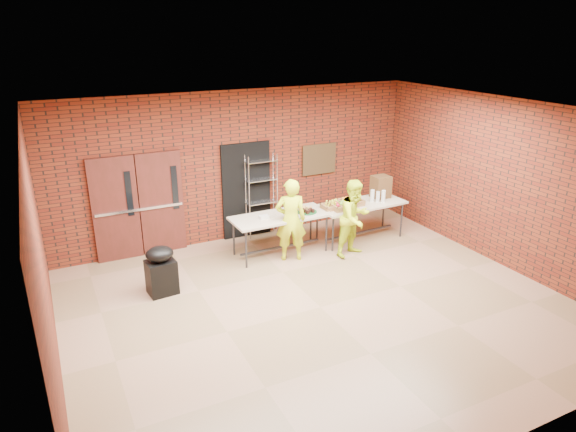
% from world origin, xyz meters
% --- Properties ---
extents(room, '(8.08, 7.08, 3.28)m').
position_xyz_m(room, '(0.00, 0.00, 1.60)').
color(room, olive).
rests_on(room, ground).
extents(double_doors, '(1.78, 0.12, 2.10)m').
position_xyz_m(double_doors, '(-2.20, 3.44, 1.05)').
color(double_doors, '#4F1B16').
rests_on(double_doors, room).
extents(dark_doorway, '(1.10, 0.06, 2.10)m').
position_xyz_m(dark_doorway, '(0.10, 3.46, 1.05)').
color(dark_doorway, black).
rests_on(dark_doorway, room).
extents(bronze_plaque, '(0.85, 0.04, 0.70)m').
position_xyz_m(bronze_plaque, '(1.90, 3.45, 1.55)').
color(bronze_plaque, '#3D2F18').
rests_on(bronze_plaque, room).
extents(wire_rack, '(0.68, 0.24, 1.86)m').
position_xyz_m(wire_rack, '(0.40, 3.32, 0.93)').
color(wire_rack, silver).
rests_on(wire_rack, room).
extents(table_left, '(2.02, 0.86, 0.82)m').
position_xyz_m(table_left, '(0.35, 2.27, 0.75)').
color(table_left, tan).
rests_on(table_left, room).
extents(table_right, '(2.01, 0.91, 0.81)m').
position_xyz_m(table_right, '(2.24, 2.20, 0.74)').
color(table_right, tan).
rests_on(table_right, room).
extents(basket_bananas, '(0.41, 0.32, 0.13)m').
position_xyz_m(basket_bananas, '(1.50, 2.19, 0.87)').
color(basket_bananas, '#98683D').
rests_on(basket_bananas, table_right).
extents(basket_oranges, '(0.49, 0.38, 0.15)m').
position_xyz_m(basket_oranges, '(1.99, 2.21, 0.88)').
color(basket_oranges, '#98683D').
rests_on(basket_oranges, table_right).
extents(basket_apples, '(0.50, 0.39, 0.15)m').
position_xyz_m(basket_apples, '(1.70, 2.08, 0.88)').
color(basket_apples, '#98683D').
rests_on(basket_apples, table_right).
extents(muffin_tray, '(0.42, 0.42, 0.10)m').
position_xyz_m(muffin_tray, '(0.92, 2.21, 0.87)').
color(muffin_tray, '#154F21').
rests_on(muffin_tray, table_left).
extents(napkin_box, '(0.19, 0.13, 0.06)m').
position_xyz_m(napkin_box, '(-0.02, 2.26, 0.86)').
color(napkin_box, silver).
rests_on(napkin_box, table_left).
extents(coffee_dispenser, '(0.37, 0.33, 0.49)m').
position_xyz_m(coffee_dispenser, '(2.86, 2.36, 1.06)').
color(coffee_dispenser, '#50361B').
rests_on(coffee_dispenser, table_right).
extents(cup_stack_front, '(0.08, 0.08, 0.24)m').
position_xyz_m(cup_stack_front, '(2.60, 2.09, 0.93)').
color(cup_stack_front, silver).
rests_on(cup_stack_front, table_right).
extents(cup_stack_mid, '(0.09, 0.09, 0.27)m').
position_xyz_m(cup_stack_mid, '(2.72, 2.06, 0.95)').
color(cup_stack_mid, silver).
rests_on(cup_stack_mid, table_right).
extents(cup_stack_back, '(0.09, 0.09, 0.26)m').
position_xyz_m(cup_stack_back, '(2.53, 2.20, 0.95)').
color(cup_stack_back, silver).
rests_on(cup_stack_back, table_right).
extents(covered_grill, '(0.52, 0.45, 0.88)m').
position_xyz_m(covered_grill, '(-2.23, 1.66, 0.44)').
color(covered_grill, black).
rests_on(covered_grill, room).
extents(volunteer_woman, '(0.71, 0.57, 1.67)m').
position_xyz_m(volunteer_woman, '(0.40, 1.92, 0.84)').
color(volunteer_woman, '#C8E419').
rests_on(volunteer_woman, room).
extents(volunteer_man, '(0.90, 0.78, 1.58)m').
position_xyz_m(volunteer_man, '(1.66, 1.55, 0.79)').
color(volunteer_man, '#C8E419').
rests_on(volunteer_man, room).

